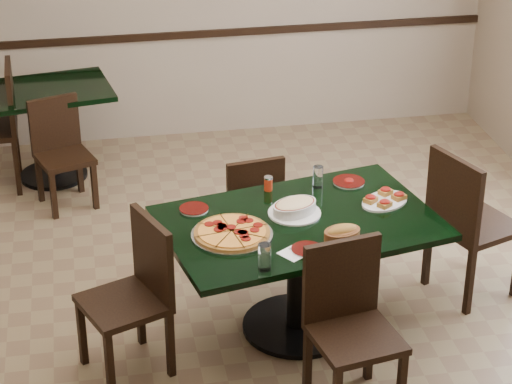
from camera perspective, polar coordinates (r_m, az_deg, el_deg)
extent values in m
plane|color=brown|center=(6.40, -0.20, -6.34)|extent=(5.50, 5.50, 0.00)
cube|color=black|center=(8.46, -3.54, 8.97)|extent=(5.00, 0.03, 0.06)
cube|color=black|center=(5.79, 2.50, -1.80)|extent=(1.73, 1.30, 0.04)
cylinder|color=black|center=(5.98, 2.43, -4.95)|extent=(0.13, 0.13, 0.71)
cylinder|color=black|center=(6.16, 2.36, -7.63)|extent=(0.67, 0.67, 0.03)
cube|color=black|center=(7.86, -11.94, 5.66)|extent=(1.08, 0.86, 0.04)
cylinder|color=black|center=(8.00, -11.69, 3.17)|extent=(0.11, 0.11, 0.71)
cylinder|color=black|center=(8.14, -11.47, 0.98)|extent=(0.53, 0.53, 0.03)
cube|color=black|center=(6.66, -0.48, -0.97)|extent=(0.44, 0.44, 0.04)
cube|color=black|center=(6.41, -0.01, 0.13)|extent=(0.39, 0.09, 0.41)
cube|color=black|center=(6.94, 0.38, -1.67)|extent=(0.05, 0.05, 0.37)
cube|color=black|center=(6.67, 1.29, -2.94)|extent=(0.05, 0.05, 0.37)
cube|color=black|center=(6.85, -2.19, -2.09)|extent=(0.05, 0.05, 0.37)
cube|color=black|center=(6.58, -1.38, -3.40)|extent=(0.05, 0.05, 0.37)
cube|color=black|center=(5.33, 5.71, -8.30)|extent=(0.51, 0.51, 0.04)
cube|color=black|center=(5.34, 4.90, -4.94)|extent=(0.44, 0.12, 0.47)
cube|color=black|center=(5.54, 2.96, -9.65)|extent=(0.05, 0.05, 0.43)
cube|color=black|center=(5.67, 6.48, -8.79)|extent=(0.05, 0.05, 0.43)
cube|color=black|center=(6.44, 12.46, -1.86)|extent=(0.60, 0.60, 0.04)
cube|color=black|center=(6.18, 11.25, -0.19)|extent=(0.20, 0.45, 0.50)
cube|color=black|center=(6.31, 12.10, -5.05)|extent=(0.05, 0.05, 0.46)
cube|color=black|center=(6.81, 12.37, -2.56)|extent=(0.05, 0.05, 0.46)
cube|color=black|center=(6.56, 9.77, -3.48)|extent=(0.05, 0.05, 0.46)
cube|color=black|center=(5.63, -7.60, -6.37)|extent=(0.56, 0.56, 0.04)
cube|color=black|center=(5.56, -5.93, -3.63)|extent=(0.20, 0.42, 0.46)
cube|color=black|center=(5.84, -9.92, -7.92)|extent=(0.05, 0.05, 0.42)
cube|color=black|center=(5.96, -6.62, -6.87)|extent=(0.05, 0.05, 0.42)
cube|color=black|center=(5.56, -8.36, -9.82)|extent=(0.05, 0.05, 0.42)
cube|color=black|center=(5.68, -4.92, -8.67)|extent=(0.05, 0.05, 0.42)
cube|color=black|center=(7.52, -10.89, 1.91)|extent=(0.48, 0.48, 0.04)
cube|color=black|center=(7.58, -11.46, 3.90)|extent=(0.37, 0.16, 0.41)
cube|color=black|center=(7.43, -11.50, -0.23)|extent=(0.05, 0.05, 0.37)
cube|color=black|center=(7.70, -12.27, 0.72)|extent=(0.05, 0.05, 0.37)
cube|color=black|center=(7.51, -9.21, 0.32)|extent=(0.05, 0.05, 0.37)
cube|color=black|center=(7.79, -10.05, 1.24)|extent=(0.05, 0.05, 0.37)
cube|color=black|center=(7.80, -13.83, 5.35)|extent=(0.06, 0.46, 0.49)
cube|color=black|center=(8.18, -13.51, 2.52)|extent=(0.04, 0.04, 0.45)
cube|color=black|center=(7.82, -13.50, 1.33)|extent=(0.04, 0.04, 0.45)
cylinder|color=silver|center=(5.62, -1.38, -2.44)|extent=(0.46, 0.46, 0.01)
cylinder|color=brown|center=(5.61, -1.38, -2.34)|extent=(0.43, 0.43, 0.02)
cylinder|color=orange|center=(5.60, -1.39, -2.24)|extent=(0.38, 0.38, 0.01)
cylinder|color=silver|center=(5.84, 2.21, -1.21)|extent=(0.31, 0.31, 0.01)
ellipsoid|color=beige|center=(5.81, 2.22, -0.66)|extent=(0.29, 0.25, 0.04)
ellipsoid|color=olive|center=(5.57, 4.95, -2.23)|extent=(0.20, 0.13, 0.08)
cylinder|color=silver|center=(5.48, 2.93, -3.31)|extent=(0.17, 0.17, 0.01)
cylinder|color=#330503|center=(5.47, 2.93, -3.25)|extent=(0.17, 0.17, 0.00)
cylinder|color=silver|center=(6.23, 5.32, 0.57)|extent=(0.19, 0.19, 0.01)
cylinder|color=#330503|center=(6.22, 5.32, 0.63)|extent=(0.20, 0.20, 0.00)
ellipsoid|color=#961807|center=(6.22, 5.33, 0.66)|extent=(0.06, 0.06, 0.03)
cylinder|color=silver|center=(5.89, -3.57, -0.99)|extent=(0.17, 0.17, 0.01)
cylinder|color=#330503|center=(5.89, -3.57, -0.93)|extent=(0.17, 0.17, 0.00)
cube|color=white|center=(5.45, 2.16, -3.53)|extent=(0.19, 0.19, 0.00)
cube|color=silver|center=(5.45, 2.37, -3.47)|extent=(0.08, 0.11, 0.00)
cylinder|color=white|center=(6.13, 3.55, 0.87)|extent=(0.06, 0.06, 0.14)
cylinder|color=white|center=(5.27, 0.49, -3.73)|extent=(0.07, 0.07, 0.15)
cylinder|color=#B03312|center=(6.09, 0.71, 0.45)|extent=(0.05, 0.05, 0.08)
cylinder|color=silver|center=(6.07, 0.71, 0.82)|extent=(0.05, 0.05, 0.01)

